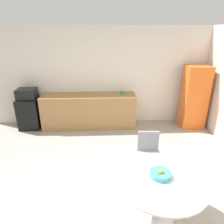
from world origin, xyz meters
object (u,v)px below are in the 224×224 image
Objects in this scene: mini_fridge at (30,113)px; chair_gray at (148,149)px; locker_cabinet at (194,97)px; round_table at (161,186)px; mug_white at (122,93)px; microwave at (27,94)px; fruit_bowl at (160,174)px.

mini_fridge is 3.46m from chair_gray.
locker_cabinet is 1.41× the size of round_table.
locker_cabinet is at bearing -3.52° from mug_white.
microwave is 3.48m from chair_gray.
chair_gray is at bearing -81.78° from mug_white.
fruit_bowl is 2.17× the size of mug_white.
mug_white is at bearing 94.44° from fruit_bowl.
locker_cabinet is 3.38m from fruit_bowl.
chair_gray is at bearing -129.25° from locker_cabinet.
chair_gray is at bearing -36.90° from microwave.
microwave is 3.72× the size of mug_white.
microwave is at bearing 180.00° from mini_fridge.
microwave is at bearing 131.36° from round_table.
microwave is 4.38m from locker_cabinet.
microwave reaches higher than fruit_bowl.
microwave is 0.41× the size of round_table.
locker_cabinet is 5.90× the size of fruit_bowl.
locker_cabinet is 1.92m from mug_white.
mug_white is (-0.24, 3.05, 0.18)m from fruit_bowl.
microwave is 4.11m from round_table.
fruit_bowl is at bearing -48.37° from microwave.
locker_cabinet reaches higher than chair_gray.
chair_gray is (0.05, 1.00, -0.08)m from round_table.
fruit_bowl reaches higher than round_table.
mini_fridge is 4.10m from round_table.
locker_cabinet is at bearing -1.31° from microwave.
mini_fridge is 0.50× the size of locker_cabinet.
locker_cabinet is 2.57m from chair_gray.
mini_fridge is 1.71× the size of microwave.
mini_fridge is 4.08m from fruit_bowl.
microwave is (-0.00, 0.00, 0.54)m from mini_fridge.
locker_cabinet is (4.38, -0.10, 0.41)m from mini_fridge.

